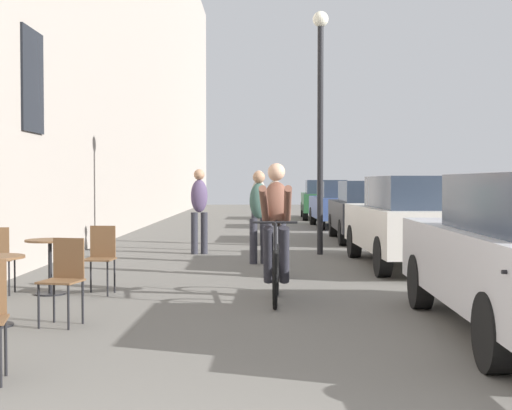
# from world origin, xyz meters

# --- Properties ---
(cafe_chair_mid_toward_street) EXTENTS (0.45, 0.45, 0.89)m
(cafe_chair_mid_toward_street) POSITION_xyz_m (-1.44, 4.87, 0.52)
(cafe_chair_mid_toward_street) COLOR black
(cafe_chair_mid_toward_street) RESTS_ON ground_plane
(cafe_table_far) EXTENTS (0.64, 0.64, 0.72)m
(cafe_table_far) POSITION_xyz_m (-2.17, 6.90, 0.52)
(cafe_table_far) COLOR black
(cafe_table_far) RESTS_ON ground_plane
(cafe_chair_far_toward_street) EXTENTS (0.41, 0.41, 0.89)m
(cafe_chair_far_toward_street) POSITION_xyz_m (-1.52, 6.98, 0.52)
(cafe_chair_far_toward_street) COLOR black
(cafe_chair_far_toward_street) RESTS_ON ground_plane
(cyclist_on_bicycle) EXTENTS (0.52, 1.76, 1.74)m
(cyclist_on_bicycle) POSITION_xyz_m (0.78, 6.52, 0.81)
(cyclist_on_bicycle) COLOR black
(cyclist_on_bicycle) RESTS_ON ground_plane
(pedestrian_near) EXTENTS (0.37, 0.29, 1.70)m
(pedestrian_near) POSITION_xyz_m (0.81, 8.67, 0.96)
(pedestrian_near) COLOR #26262D
(pedestrian_near) RESTS_ON ground_plane
(pedestrian_mid) EXTENTS (0.38, 0.30, 1.67)m
(pedestrian_mid) POSITION_xyz_m (0.55, 10.48, 0.94)
(pedestrian_mid) COLOR #26262D
(pedestrian_mid) RESTS_ON ground_plane
(pedestrian_far) EXTENTS (0.38, 0.30, 1.73)m
(pedestrian_far) POSITION_xyz_m (-0.67, 12.25, 0.97)
(pedestrian_far) COLOR #26262D
(pedestrian_far) RESTS_ON ground_plane
(pedestrian_furthest) EXTENTS (0.37, 0.28, 1.73)m
(pedestrian_furthest) POSITION_xyz_m (0.54, 14.30, 0.98)
(pedestrian_furthest) COLOR #26262D
(pedestrian_furthest) RESTS_ON ground_plane
(street_lamp) EXTENTS (0.32, 0.32, 4.90)m
(street_lamp) POSITION_xyz_m (1.79, 12.21, 3.11)
(street_lamp) COLOR black
(street_lamp) RESTS_ON ground_plane
(parked_car_second) EXTENTS (1.95, 4.44, 1.57)m
(parked_car_second) POSITION_xyz_m (3.27, 10.00, 0.81)
(parked_car_second) COLOR beige
(parked_car_second) RESTS_ON ground_plane
(parked_car_third) EXTENTS (1.83, 4.23, 1.49)m
(parked_car_third) POSITION_xyz_m (3.29, 15.44, 0.77)
(parked_car_third) COLOR black
(parked_car_third) RESTS_ON ground_plane
(parked_car_fourth) EXTENTS (1.84, 4.20, 1.48)m
(parked_car_fourth) POSITION_xyz_m (3.18, 20.92, 0.77)
(parked_car_fourth) COLOR #384C84
(parked_car_fourth) RESTS_ON ground_plane
(parked_car_fifth) EXTENTS (1.93, 4.36, 1.53)m
(parked_car_fifth) POSITION_xyz_m (3.11, 26.23, 0.79)
(parked_car_fifth) COLOR #23512D
(parked_car_fifth) RESTS_ON ground_plane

